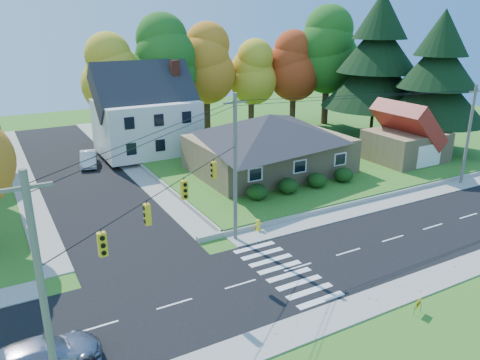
% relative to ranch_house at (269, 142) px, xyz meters
% --- Properties ---
extents(ground, '(120.00, 120.00, 0.00)m').
position_rel_ranch_house_xyz_m(ground, '(-8.00, -16.00, -3.27)').
color(ground, '#3D7923').
extents(road_main, '(90.00, 8.00, 0.02)m').
position_rel_ranch_house_xyz_m(road_main, '(-8.00, -16.00, -3.26)').
color(road_main, black).
rests_on(road_main, ground).
extents(road_cross, '(8.00, 44.00, 0.02)m').
position_rel_ranch_house_xyz_m(road_cross, '(-16.00, 10.00, -3.25)').
color(road_cross, black).
rests_on(road_cross, ground).
extents(sidewalk_north, '(90.00, 2.00, 0.08)m').
position_rel_ranch_house_xyz_m(sidewalk_north, '(-8.00, -11.00, -3.23)').
color(sidewalk_north, '#9C9A90').
rests_on(sidewalk_north, ground).
extents(sidewalk_south, '(90.00, 2.00, 0.08)m').
position_rel_ranch_house_xyz_m(sidewalk_south, '(-8.00, -21.00, -3.23)').
color(sidewalk_south, '#9C9A90').
rests_on(sidewalk_south, ground).
extents(lawn, '(30.00, 30.00, 0.50)m').
position_rel_ranch_house_xyz_m(lawn, '(5.00, 5.00, -3.02)').
color(lawn, '#3D7923').
rests_on(lawn, ground).
extents(ranch_house, '(14.60, 10.60, 5.40)m').
position_rel_ranch_house_xyz_m(ranch_house, '(0.00, 0.00, 0.00)').
color(ranch_house, tan).
rests_on(ranch_house, lawn).
extents(colonial_house, '(10.40, 8.40, 9.60)m').
position_rel_ranch_house_xyz_m(colonial_house, '(-7.96, 12.00, 1.32)').
color(colonial_house, silver).
rests_on(colonial_house, lawn).
extents(garage, '(7.30, 6.30, 4.60)m').
position_rel_ranch_house_xyz_m(garage, '(14.00, -4.01, -0.42)').
color(garage, tan).
rests_on(garage, lawn).
extents(hedge_row, '(10.70, 1.70, 1.27)m').
position_rel_ranch_house_xyz_m(hedge_row, '(-0.50, -6.20, -2.13)').
color(hedge_row, '#163A10').
rests_on(hedge_row, lawn).
extents(traffic_infrastructure, '(38.10, 10.66, 10.00)m').
position_rel_ranch_house_xyz_m(traffic_infrastructure, '(-8.15, -14.65, 1.88)').
color(traffic_infrastructure, '#666059').
rests_on(traffic_infrastructure, ground).
extents(tree_lot_0, '(6.72, 6.72, 12.51)m').
position_rel_ranch_house_xyz_m(tree_lot_0, '(-10.00, 18.00, 5.04)').
color(tree_lot_0, '#3F2A19').
rests_on(tree_lot_0, lawn).
extents(tree_lot_1, '(7.84, 7.84, 14.60)m').
position_rel_ranch_house_xyz_m(tree_lot_1, '(-4.00, 17.00, 6.35)').
color(tree_lot_1, '#3F2A19').
rests_on(tree_lot_1, lawn).
extents(tree_lot_2, '(7.28, 7.28, 13.56)m').
position_rel_ranch_house_xyz_m(tree_lot_2, '(2.00, 18.00, 5.70)').
color(tree_lot_2, '#3F2A19').
rests_on(tree_lot_2, lawn).
extents(tree_lot_3, '(6.16, 6.16, 11.47)m').
position_rel_ranch_house_xyz_m(tree_lot_3, '(8.00, 17.00, 4.39)').
color(tree_lot_3, '#3F2A19').
rests_on(tree_lot_3, lawn).
extents(tree_lot_4, '(6.72, 6.72, 12.51)m').
position_rel_ranch_house_xyz_m(tree_lot_4, '(14.00, 16.00, 5.04)').
color(tree_lot_4, '#3F2A19').
rests_on(tree_lot_4, lawn).
extents(tree_lot_5, '(8.40, 8.40, 15.64)m').
position_rel_ranch_house_xyz_m(tree_lot_5, '(18.00, 14.00, 7.00)').
color(tree_lot_5, '#3F2A19').
rests_on(tree_lot_5, lawn).
extents(conifer_east_a, '(12.80, 12.80, 16.96)m').
position_rel_ranch_house_xyz_m(conifer_east_a, '(19.00, 6.00, 6.12)').
color(conifer_east_a, '#3F2A19').
rests_on(conifer_east_a, lawn).
extents(conifer_east_b, '(11.20, 11.20, 14.84)m').
position_rel_ranch_house_xyz_m(conifer_east_b, '(20.00, -2.00, 5.01)').
color(conifer_east_b, '#3F2A19').
rests_on(conifer_east_b, lawn).
extents(silver_sedan, '(5.16, 2.31, 1.47)m').
position_rel_ranch_house_xyz_m(silver_sedan, '(-22.80, -17.92, -2.51)').
color(silver_sedan, '#9393A6').
rests_on(silver_sedan, road_main).
extents(white_car, '(2.48, 4.70, 1.47)m').
position_rel_ranch_house_xyz_m(white_car, '(-14.60, 11.33, -2.51)').
color(white_car, silver).
rests_on(white_car, road_cross).
extents(fire_hydrant, '(0.53, 0.41, 0.92)m').
position_rel_ranch_house_xyz_m(fire_hydrant, '(-7.47, -10.44, -2.83)').
color(fire_hydrant, yellow).
rests_on(fire_hydrant, ground).
extents(yard_sign, '(0.61, 0.26, 0.80)m').
position_rel_ranch_house_xyz_m(yard_sign, '(-5.41, -22.82, -2.69)').
color(yard_sign, black).
rests_on(yard_sign, ground).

